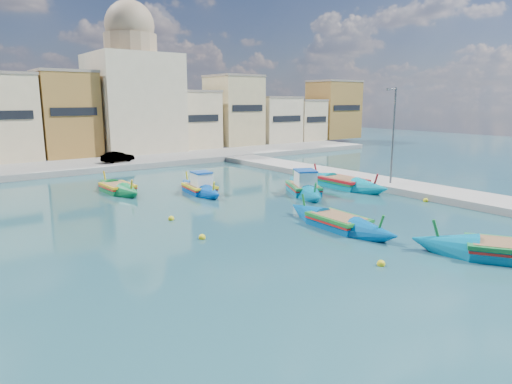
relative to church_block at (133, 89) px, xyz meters
name	(u,v)px	position (x,y,z in m)	size (l,w,h in m)	color
ground	(264,251)	(-10.00, -40.00, -8.41)	(160.00, 160.00, 0.00)	#153940
east_quay	(465,198)	(8.00, -40.00, -8.16)	(4.00, 70.00, 0.50)	gray
north_quay	(74,167)	(-10.00, -8.00, -8.11)	(80.00, 8.00, 0.60)	gray
north_townhouses	(110,117)	(-3.32, -0.64, -3.41)	(83.20, 7.87, 10.19)	beige
church_block	(133,89)	(0.00, 0.00, 0.00)	(10.00, 10.00, 19.10)	beige
quay_street_lamp	(393,135)	(7.44, -34.00, -4.07)	(1.18, 0.16, 8.00)	#595B60
luzzu_turquoise_cabin	(304,189)	(0.79, -31.03, -8.06)	(6.02, 8.93, 2.92)	#00729B
luzzu_blue_cabin	(200,189)	(-5.57, -26.15, -8.09)	(2.68, 7.55, 2.61)	#0046AD
luzzu_cyan_mid	(343,184)	(5.00, -31.24, -8.11)	(2.51, 9.51, 2.79)	#008CA4
luzzu_green	(118,189)	(-10.55, -22.06, -8.16)	(2.20, 7.41, 2.31)	#0B7638
luzzu_blue_south	(338,223)	(-4.20, -39.34, -8.15)	(2.36, 8.63, 2.47)	#0058A0
luzzu_cyan_south	(508,253)	(-1.89, -47.53, -8.12)	(6.56, 8.47, 2.70)	#00739E
mooring_buoys	(226,214)	(-7.80, -33.27, -8.33)	(26.42, 23.74, 0.36)	yellow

